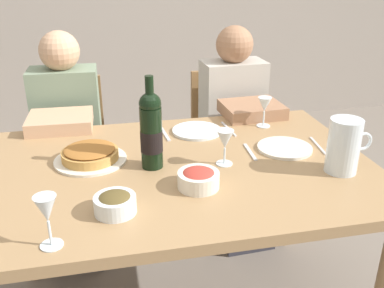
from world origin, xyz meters
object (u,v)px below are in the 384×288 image
at_px(water_pitcher, 343,149).
at_px(wine_glass_left_diner, 265,106).
at_px(baked_tart, 90,155).
at_px(olive_bowl, 115,203).
at_px(dinner_plate_left_setting, 197,131).
at_px(chair_left, 73,145).
at_px(wine_bottle, 151,130).
at_px(dinner_plate_right_setting, 285,148).
at_px(chair_right, 224,134).
at_px(salad_bowl, 198,178).
at_px(diner_left, 68,142).
at_px(wine_glass_centre, 225,141).
at_px(wine_glass_right_diner, 47,211).
at_px(dining_table, 178,187).
at_px(diner_right, 239,130).

relative_size(water_pitcher, wine_glass_left_diner, 1.45).
height_order(baked_tart, olive_bowl, olive_bowl).
height_order(dinner_plate_left_setting, chair_left, chair_left).
bearing_deg(wine_bottle, dinner_plate_right_setting, 4.33).
bearing_deg(dinner_plate_left_setting, chair_right, 61.92).
relative_size(baked_tart, salad_bowl, 1.92).
bearing_deg(diner_left, chair_right, -164.77).
height_order(wine_bottle, baked_tart, wine_bottle).
height_order(wine_glass_left_diner, wine_glass_centre, wine_glass_left_diner).
bearing_deg(dinner_plate_right_setting, wine_glass_right_diner, -152.11).
bearing_deg(wine_glass_right_diner, chair_right, 55.90).
height_order(dining_table, wine_glass_right_diner, wine_glass_right_diner).
relative_size(dining_table, dinner_plate_left_setting, 6.72).
distance_m(olive_bowl, chair_right, 1.39).
bearing_deg(wine_bottle, olive_bowl, -117.60).
bearing_deg(chair_left, baked_tart, 100.69).
bearing_deg(diner_left, baked_tart, 104.93).
distance_m(water_pitcher, diner_left, 1.35).
xyz_separation_m(wine_glass_centre, chair_right, (0.27, 0.91, -0.36)).
relative_size(baked_tart, diner_right, 0.24).
distance_m(dinner_plate_left_setting, dinner_plate_right_setting, 0.41).
xyz_separation_m(wine_glass_centre, diner_left, (-0.63, 0.69, -0.24)).
relative_size(diner_left, diner_right, 1.00).
bearing_deg(water_pitcher, dinner_plate_right_setting, 118.51).
height_order(dining_table, olive_bowl, olive_bowl).
bearing_deg(dining_table, dinner_plate_left_setting, 65.47).
xyz_separation_m(baked_tart, wine_glass_left_diner, (0.79, 0.21, 0.07)).
bearing_deg(olive_bowl, diner_left, 102.12).
distance_m(salad_bowl, chair_left, 1.23).
bearing_deg(dining_table, wine_glass_centre, -7.39).
relative_size(olive_bowl, diner_left, 0.11).
xyz_separation_m(wine_glass_left_diner, dinner_plate_right_setting, (-0.01, -0.27, -0.09)).
relative_size(wine_glass_centre, chair_left, 0.16).
bearing_deg(dinner_plate_left_setting, wine_glass_centre, -84.88).
bearing_deg(wine_bottle, baked_tart, 157.34).
height_order(dinner_plate_left_setting, chair_right, chair_right).
distance_m(salad_bowl, olive_bowl, 0.31).
bearing_deg(dinner_plate_right_setting, chair_left, 136.80).
xyz_separation_m(chair_right, diner_right, (0.01, -0.24, 0.12)).
relative_size(wine_bottle, chair_right, 0.41).
distance_m(baked_tart, salad_bowl, 0.47).
xyz_separation_m(chair_left, chair_right, (0.89, -0.03, 0.00)).
height_order(wine_bottle, dinner_plate_right_setting, wine_bottle).
bearing_deg(dinner_plate_right_setting, baked_tart, 176.06).
bearing_deg(wine_glass_left_diner, diner_left, 159.37).
distance_m(wine_glass_centre, chair_left, 1.18).
bearing_deg(chair_right, baked_tart, 42.17).
distance_m(olive_bowl, wine_glass_right_diner, 0.24).
bearing_deg(wine_glass_left_diner, dinner_plate_right_setting, -91.64).
relative_size(salad_bowl, diner_left, 0.13).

